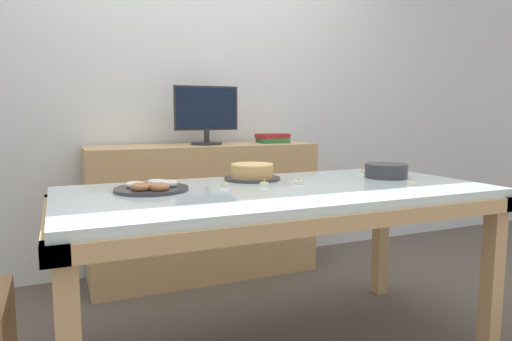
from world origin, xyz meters
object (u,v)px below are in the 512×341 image
plate_stack (386,171)px  tealight_centre (412,183)px  book_stack (273,138)px  tealight_right_edge (362,171)px  computer_monitor (206,115)px  tealight_near_cakes (224,184)px  tealight_left_edge (299,182)px  cake_chocolate_round (252,172)px  pastry_platter (152,188)px  tealight_near_front (264,184)px

plate_stack → tealight_centre: size_ratio=5.25×
book_stack → tealight_right_edge: size_ratio=5.51×
computer_monitor → plate_stack: 1.23m
tealight_near_cakes → plate_stack: bearing=-3.8°
tealight_left_edge → computer_monitor: bearing=95.4°
tealight_right_edge → tealight_near_cakes: same height
tealight_right_edge → tealight_centre: size_ratio=1.00×
computer_monitor → book_stack: computer_monitor is taller
tealight_right_edge → tealight_near_cakes: bearing=-170.0°
cake_chocolate_round → tealight_near_cakes: size_ratio=6.86×
pastry_platter → tealight_right_edge: bearing=6.6°
cake_chocolate_round → tealight_right_edge: bearing=-0.0°
cake_chocolate_round → tealight_left_edge: (0.14, -0.22, -0.03)m
tealight_near_front → tealight_centre: size_ratio=1.00×
cake_chocolate_round → plate_stack: cake_chocolate_round is taller
computer_monitor → tealight_near_front: (-0.07, -1.04, -0.30)m
pastry_platter → tealight_near_cakes: bearing=-2.9°
plate_stack → tealight_near_front: 0.67m
pastry_platter → tealight_near_front: (0.48, -0.07, -0.00)m
computer_monitor → tealight_near_front: 1.08m
book_stack → tealight_right_edge: (0.14, -0.84, -0.14)m
tealight_left_edge → tealight_centre: (0.45, -0.23, 0.00)m
computer_monitor → tealight_left_edge: (0.10, -1.06, -0.30)m
pastry_platter → plate_stack: plate_stack is taller
pastry_platter → tealight_near_front: bearing=-8.2°
pastry_platter → tealight_near_front: size_ratio=7.67×
book_stack → tealight_near_front: bearing=-117.6°
book_stack → tealight_near_front: book_stack is taller
tealight_near_front → computer_monitor: bearing=86.4°
book_stack → pastry_platter: 1.42m
book_stack → cake_chocolate_round: 0.99m
pastry_platter → tealight_left_edge: bearing=-7.7°
plate_stack → tealight_near_cakes: (-0.84, 0.06, -0.02)m
cake_chocolate_round → tealight_near_front: 0.21m
tealight_right_edge → tealight_centre: (-0.06, -0.45, 0.00)m
book_stack → tealight_centre: bearing=-86.7°
book_stack → plate_stack: bearing=-83.0°
computer_monitor → plate_stack: size_ratio=2.02×
pastry_platter → tealight_left_edge: 0.65m
computer_monitor → tealight_near_cakes: computer_monitor is taller
book_stack → tealight_near_cakes: size_ratio=5.51×
tealight_left_edge → tealight_right_edge: bearing=23.3°
book_stack → cake_chocolate_round: (-0.51, -0.84, -0.11)m
computer_monitor → tealight_right_edge: 1.08m
cake_chocolate_round → tealight_left_edge: cake_chocolate_round is taller
book_stack → tealight_right_edge: 0.86m
tealight_left_edge → tealight_centre: bearing=-26.7°
tealight_centre → tealight_near_cakes: same height
tealight_left_edge → tealight_right_edge: size_ratio=1.00×
tealight_left_edge → cake_chocolate_round: bearing=121.6°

